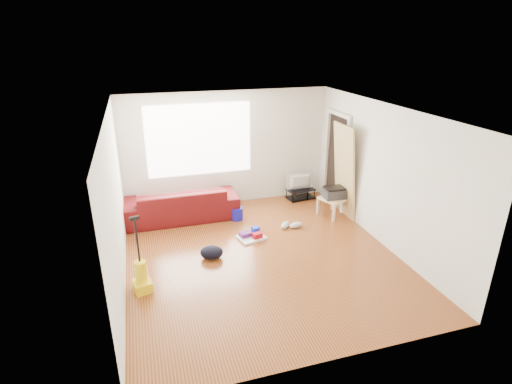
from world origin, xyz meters
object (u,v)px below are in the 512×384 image
object	(u,v)px
side_table	(334,200)
backpack	(212,258)
tv_stand	(300,193)
vacuum	(142,277)
sofa	(183,218)
cleaning_tray	(252,235)
bucket	(237,219)

from	to	relation	value
side_table	backpack	bearing A→B (deg)	-160.69
tv_stand	vacuum	bearing A→B (deg)	-151.44
tv_stand	vacuum	world-z (taller)	vacuum
sofa	backpack	bearing A→B (deg)	99.15
sofa	backpack	size ratio (longest dim) A/B	5.84
sofa	side_table	xyz separation A→B (m)	(3.07, -0.78, 0.34)
cleaning_tray	side_table	bearing A→B (deg)	14.02
cleaning_tray	vacuum	world-z (taller)	vacuum
backpack	tv_stand	bearing A→B (deg)	52.34
sofa	cleaning_tray	xyz separation A→B (m)	(1.14, -1.27, 0.05)
sofa	side_table	bearing A→B (deg)	165.66
side_table	cleaning_tray	size ratio (longest dim) A/B	1.13
bucket	side_table	bearing A→B (deg)	-11.44
tv_stand	bucket	xyz separation A→B (m)	(-1.69, -0.65, -0.13)
sofa	cleaning_tray	world-z (taller)	sofa
vacuum	side_table	bearing A→B (deg)	9.18
vacuum	bucket	bearing A→B (deg)	32.78
side_table	cleaning_tray	distance (m)	2.01
bucket	backpack	xyz separation A→B (m)	(-0.79, -1.38, 0.00)
cleaning_tray	backpack	bearing A→B (deg)	-150.03
sofa	bucket	size ratio (longest dim) A/B	8.86
cleaning_tray	backpack	xyz separation A→B (m)	(-0.86, -0.49, -0.05)
side_table	bucket	size ratio (longest dim) A/B	2.47
sofa	tv_stand	world-z (taller)	sofa
vacuum	backpack	bearing A→B (deg)	14.72
tv_stand	cleaning_tray	size ratio (longest dim) A/B	1.19
sofa	bucket	distance (m)	1.14
cleaning_tray	vacuum	distance (m)	2.31
side_table	bucket	world-z (taller)	side_table
sofa	backpack	distance (m)	1.78
cleaning_tray	backpack	size ratio (longest dim) A/B	1.44
bucket	backpack	distance (m)	1.59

